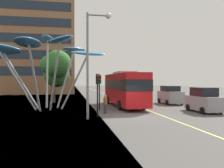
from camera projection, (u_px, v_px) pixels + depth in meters
ground at (122, 117)px, 17.92m from camera, size 120.00×240.00×0.10m
red_bus at (124, 88)px, 24.72m from camera, size 2.93×10.33×3.85m
leaf_sculpture at (41, 49)px, 21.74m from camera, size 12.46×10.84×8.13m
traffic_light_kerb_near at (98, 86)px, 17.47m from camera, size 0.28×0.42×3.37m
traffic_light_kerb_far at (100, 85)px, 21.41m from camera, size 0.28×0.42×3.37m
car_parked_near at (204, 101)px, 20.42m from camera, size 1.93×3.85×2.24m
car_parked_mid at (170, 95)px, 27.66m from camera, size 2.05×3.86×2.22m
street_lamp at (93, 51)px, 16.64m from camera, size 1.88×0.44×7.92m
tree_pavement_near at (56, 68)px, 29.51m from camera, size 3.95×5.52×6.73m
pedestrian at (105, 104)px, 19.40m from camera, size 0.34×0.34×1.61m
backdrop_building at (23, 49)px, 51.23m from camera, size 22.80×11.84×20.14m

